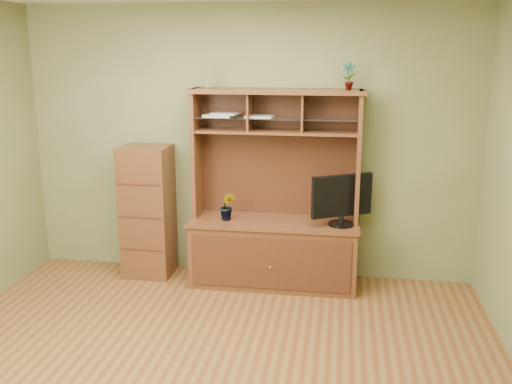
# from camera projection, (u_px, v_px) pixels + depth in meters

# --- Properties ---
(room) EXTENTS (4.54, 4.04, 2.74)m
(room) POSITION_uv_depth(u_px,v_px,m) (198.00, 191.00, 3.76)
(room) COLOR brown
(room) RESTS_ON ground
(media_hutch) EXTENTS (1.66, 0.61, 1.90)m
(media_hutch) POSITION_uv_depth(u_px,v_px,m) (274.00, 232.00, 5.57)
(media_hutch) COLOR #492714
(media_hutch) RESTS_ON room
(monitor) EXTENTS (0.56, 0.34, 0.49)m
(monitor) POSITION_uv_depth(u_px,v_px,m) (342.00, 199.00, 5.30)
(monitor) COLOR black
(monitor) RESTS_ON media_hutch
(orchid_plant) EXTENTS (0.16, 0.13, 0.28)m
(orchid_plant) POSITION_uv_depth(u_px,v_px,m) (228.00, 206.00, 5.49)
(orchid_plant) COLOR #2C551D
(orchid_plant) RESTS_ON media_hutch
(top_plant) EXTENTS (0.14, 0.10, 0.25)m
(top_plant) POSITION_uv_depth(u_px,v_px,m) (349.00, 76.00, 5.18)
(top_plant) COLOR #346824
(top_plant) RESTS_ON media_hutch
(reed_diffuser) EXTENTS (0.05, 0.05, 0.27)m
(reed_diffuser) POSITION_uv_depth(u_px,v_px,m) (207.00, 77.00, 5.38)
(reed_diffuser) COLOR silver
(reed_diffuser) RESTS_ON media_hutch
(magazines) EXTENTS (0.69, 0.24, 0.04)m
(magazines) POSITION_uv_depth(u_px,v_px,m) (234.00, 115.00, 5.43)
(magazines) COLOR #A0A1A5
(magazines) RESTS_ON media_hutch
(side_cabinet) EXTENTS (0.48, 0.43, 1.33)m
(side_cabinet) POSITION_uv_depth(u_px,v_px,m) (148.00, 211.00, 5.76)
(side_cabinet) COLOR #492714
(side_cabinet) RESTS_ON room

